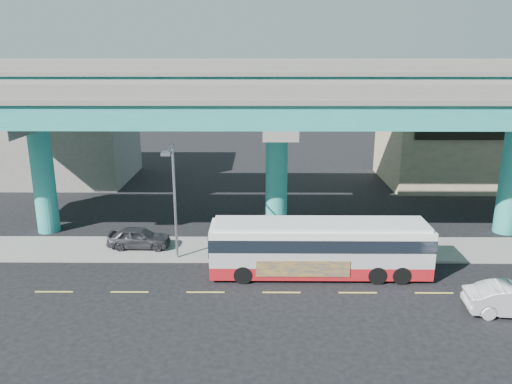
{
  "coord_description": "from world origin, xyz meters",
  "views": [
    {
      "loc": [
        -1.18,
        -24.08,
        12.16
      ],
      "look_at": [
        -1.37,
        4.0,
        4.28
      ],
      "focal_mm": 35.0,
      "sensor_mm": 36.0,
      "label": 1
    }
  ],
  "objects_px": {
    "parked_car": "(139,237)",
    "street_lamp": "(173,186)",
    "stop_sign": "(349,227)",
    "transit_bus": "(320,246)"
  },
  "relations": [
    {
      "from": "transit_bus",
      "to": "parked_car",
      "type": "distance_m",
      "value": 11.64
    },
    {
      "from": "transit_bus",
      "to": "street_lamp",
      "type": "height_order",
      "value": "street_lamp"
    },
    {
      "from": "transit_bus",
      "to": "parked_car",
      "type": "relative_size",
      "value": 3.08
    },
    {
      "from": "stop_sign",
      "to": "street_lamp",
      "type": "bearing_deg",
      "value": -157.04
    },
    {
      "from": "transit_bus",
      "to": "parked_car",
      "type": "height_order",
      "value": "transit_bus"
    },
    {
      "from": "street_lamp",
      "to": "stop_sign",
      "type": "distance_m",
      "value": 10.73
    },
    {
      "from": "parked_car",
      "to": "stop_sign",
      "type": "bearing_deg",
      "value": -94.76
    },
    {
      "from": "transit_bus",
      "to": "stop_sign",
      "type": "xyz_separation_m",
      "value": [
        1.99,
        2.24,
        0.34
      ]
    },
    {
      "from": "transit_bus",
      "to": "parked_car",
      "type": "xyz_separation_m",
      "value": [
        -11.03,
        3.63,
        -0.9
      ]
    },
    {
      "from": "parked_car",
      "to": "street_lamp",
      "type": "xyz_separation_m",
      "value": [
        2.66,
        -2.11,
        3.95
      ]
    }
  ]
}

